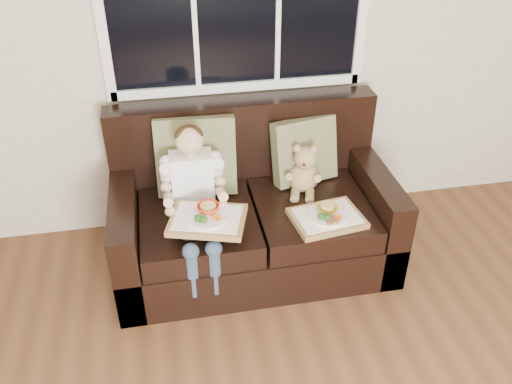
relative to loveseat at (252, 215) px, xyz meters
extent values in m
cube|color=beige|center=(0.30, 0.48, 1.04)|extent=(4.50, 0.02, 2.70)
cube|color=white|center=(0.00, 0.45, 0.69)|extent=(1.58, 0.04, 0.06)
cube|color=black|center=(0.00, -0.07, -0.16)|extent=(1.70, 0.90, 0.30)
cube|color=black|center=(-0.78, -0.07, -0.01)|extent=(0.15, 0.90, 0.60)
cube|color=black|center=(0.78, -0.07, -0.01)|extent=(0.15, 0.90, 0.60)
cube|color=black|center=(0.00, 0.31, 0.32)|extent=(1.70, 0.18, 0.66)
cube|color=black|center=(-0.35, -0.15, 0.07)|extent=(0.68, 0.72, 0.15)
cube|color=black|center=(0.35, -0.15, 0.07)|extent=(0.68, 0.72, 0.15)
cube|color=olive|center=(-0.32, 0.15, 0.38)|extent=(0.50, 0.26, 0.50)
cube|color=olive|center=(0.37, 0.15, 0.35)|extent=(0.44, 0.27, 0.43)
cube|color=white|center=(-0.36, -0.02, 0.32)|extent=(0.25, 0.15, 0.34)
sphere|color=tan|center=(-0.36, -0.03, 0.59)|extent=(0.16, 0.16, 0.16)
ellipsoid|color=#392412|center=(-0.36, -0.01, 0.61)|extent=(0.16, 0.16, 0.12)
cylinder|color=#2F3E52|center=(-0.42, -0.21, 0.18)|extent=(0.09, 0.30, 0.09)
cylinder|color=#2F3E52|center=(-0.30, -0.21, 0.18)|extent=(0.09, 0.30, 0.09)
cylinder|color=#2F3E52|center=(-0.42, -0.48, 0.00)|extent=(0.08, 0.08, 0.28)
cylinder|color=#2F3E52|center=(-0.30, -0.48, 0.00)|extent=(0.08, 0.08, 0.28)
cylinder|color=tan|center=(-0.51, -0.13, 0.36)|extent=(0.06, 0.30, 0.24)
cylinder|color=tan|center=(-0.21, -0.13, 0.36)|extent=(0.06, 0.30, 0.24)
ellipsoid|color=#A37E56|center=(0.34, 0.03, 0.23)|extent=(0.23, 0.21, 0.20)
sphere|color=#A37E56|center=(0.34, 0.01, 0.38)|extent=(0.18, 0.18, 0.14)
sphere|color=#A37E56|center=(0.29, 0.02, 0.44)|extent=(0.05, 0.05, 0.05)
sphere|color=#A37E56|center=(0.39, 0.02, 0.44)|extent=(0.05, 0.05, 0.05)
sphere|color=#A37E56|center=(0.34, -0.04, 0.36)|extent=(0.05, 0.05, 0.05)
sphere|color=black|center=(0.34, -0.06, 0.37)|extent=(0.02, 0.02, 0.02)
cylinder|color=#A37E56|center=(0.29, -0.08, 0.17)|extent=(0.08, 0.12, 0.05)
cylinder|color=#A37E56|center=(0.38, -0.08, 0.17)|extent=(0.08, 0.12, 0.05)
cube|color=olive|center=(-0.31, -0.34, 0.25)|extent=(0.48, 0.42, 0.03)
cube|color=white|center=(-0.31, -0.34, 0.27)|extent=(0.42, 0.36, 0.01)
cylinder|color=white|center=(-0.31, -0.35, 0.28)|extent=(0.23, 0.23, 0.01)
imported|color=#F73F14|center=(-0.30, -0.31, 0.31)|extent=(0.16, 0.16, 0.04)
cylinder|color=#DEBF79|center=(-0.30, -0.31, 0.31)|extent=(0.09, 0.09, 0.02)
ellipsoid|color=#2A551B|center=(-0.36, -0.39, 0.31)|extent=(0.04, 0.04, 0.04)
ellipsoid|color=#2A551B|center=(-0.33, -0.40, 0.31)|extent=(0.04, 0.04, 0.04)
cylinder|color=orange|center=(-0.26, -0.39, 0.30)|extent=(0.05, 0.06, 0.02)
cube|color=olive|center=(0.39, -0.32, 0.16)|extent=(0.44, 0.36, 0.03)
cube|color=white|center=(0.39, -0.32, 0.18)|extent=(0.39, 0.30, 0.01)
cylinder|color=white|center=(0.39, -0.33, 0.19)|extent=(0.23, 0.23, 0.01)
imported|color=gold|center=(0.40, -0.29, 0.21)|extent=(0.13, 0.13, 0.03)
cylinder|color=#DEBF79|center=(0.40, -0.29, 0.22)|extent=(0.09, 0.09, 0.02)
ellipsoid|color=#2A551B|center=(0.33, -0.37, 0.21)|extent=(0.04, 0.04, 0.04)
ellipsoid|color=#2A551B|center=(0.36, -0.39, 0.21)|extent=(0.04, 0.04, 0.04)
cylinder|color=orange|center=(0.43, -0.38, 0.20)|extent=(0.04, 0.06, 0.02)
cylinder|color=brown|center=(0.39, -0.40, 0.20)|extent=(0.03, 0.08, 0.02)
camera|label=1|loc=(-0.50, -2.74, 2.03)|focal=38.00mm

